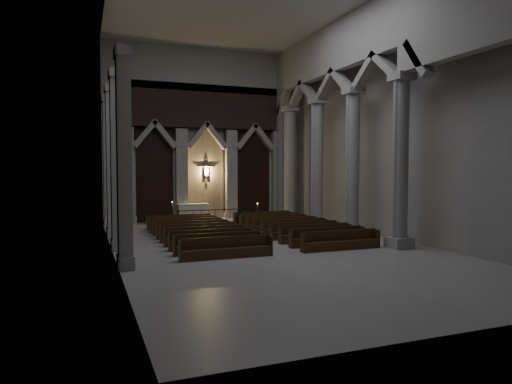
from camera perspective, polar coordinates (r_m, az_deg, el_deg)
room at (r=21.72m, az=1.67°, el=13.35°), size 24.00×24.10×12.00m
sanctuary_wall at (r=32.47m, az=-6.21°, el=8.14°), size 14.00×0.77×12.00m
right_arcade at (r=25.45m, az=12.27°, el=12.27°), size 1.00×24.00×12.00m
left_pilasters at (r=23.30m, az=-17.36°, el=3.38°), size 0.60×13.00×8.03m
sanctuary_step at (r=31.64m, az=-5.71°, el=-3.59°), size 8.50×2.60×0.15m
altar at (r=31.85m, az=-7.93°, el=-2.42°), size 2.17×0.87×1.10m
altar_rail at (r=30.30m, az=-5.07°, el=-2.76°), size 5.09×0.09×1.00m
candle_stand_left at (r=30.25m, az=-10.40°, el=-3.28°), size 0.26×0.26×1.52m
candle_stand_right at (r=30.90m, az=0.18°, el=-3.19°), size 0.23×0.23×1.34m
pews at (r=24.27m, az=-0.94°, el=-5.08°), size 9.33×10.06×0.88m
worshipper at (r=28.80m, az=-2.02°, el=-3.21°), size 0.48×0.37×1.17m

